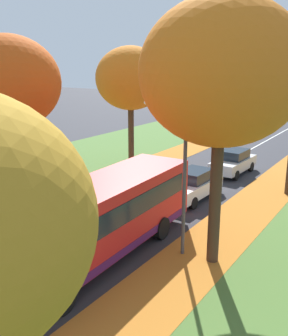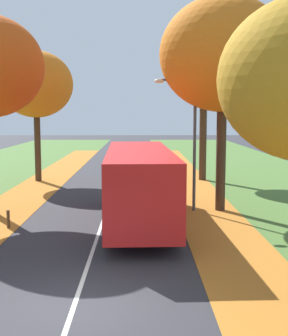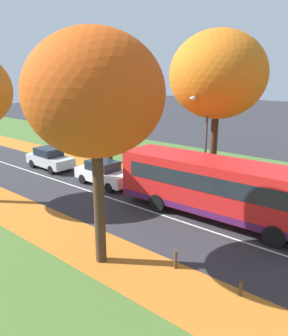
# 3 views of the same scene
# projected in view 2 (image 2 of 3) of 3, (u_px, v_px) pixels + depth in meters

# --- Properties ---
(ground_plane) EXTENTS (160.00, 160.00, 0.00)m
(ground_plane) POSITION_uv_depth(u_px,v_px,m) (73.00, 309.00, 10.71)
(ground_plane) COLOR #2D2D33
(leaf_litter_left) EXTENTS (2.80, 60.00, 0.00)m
(leaf_litter_left) POSITION_uv_depth(u_px,v_px,m) (23.00, 198.00, 24.57)
(leaf_litter_left) COLOR #B26B23
(leaf_litter_left) RESTS_ON grass_verge_left
(grass_verge_right) EXTENTS (12.00, 90.00, 0.01)m
(grass_verge_right) POSITION_uv_depth(u_px,v_px,m) (257.00, 181.00, 30.65)
(grass_verge_right) COLOR #476B2D
(grass_verge_right) RESTS_ON ground
(leaf_litter_right) EXTENTS (2.80, 60.00, 0.00)m
(leaf_litter_right) POSITION_uv_depth(u_px,v_px,m) (198.00, 197.00, 24.65)
(leaf_litter_right) COLOR #B26B23
(leaf_litter_right) RESTS_ON grass_verge_right
(road_centre_line) EXTENTS (0.12, 80.00, 0.01)m
(road_centre_line) POSITION_uv_depth(u_px,v_px,m) (116.00, 181.00, 30.57)
(road_centre_line) COLOR silver
(road_centre_line) RESTS_ON ground
(tree_left_mid) EXTENTS (4.71, 4.71, 8.36)m
(tree_left_mid) POSITION_uv_depth(u_px,v_px,m) (36.00, 85.00, 29.80)
(tree_left_mid) COLOR #422D1E
(tree_left_mid) RESTS_ON ground
(tree_right_near) EXTENTS (5.64, 5.64, 9.56)m
(tree_right_near) POSITION_uv_depth(u_px,v_px,m) (223.00, 55.00, 20.64)
(tree_right_near) COLOR #422D1E
(tree_right_near) RESTS_ON ground
(tree_right_mid) EXTENTS (4.12, 4.12, 8.72)m
(tree_right_mid) POSITION_uv_depth(u_px,v_px,m) (204.00, 76.00, 30.23)
(tree_right_mid) COLOR #422D1E
(tree_right_mid) RESTS_ON ground
(bollard_fourth) EXTENTS (0.12, 0.12, 0.71)m
(bollard_fourth) POSITION_uv_depth(u_px,v_px,m) (8.00, 219.00, 18.10)
(bollard_fourth) COLOR #4C3823
(bollard_fourth) RESTS_ON ground
(streetlamp_right) EXTENTS (1.89, 0.28, 6.00)m
(streetlamp_right) POSITION_uv_depth(u_px,v_px,m) (187.00, 129.00, 20.89)
(streetlamp_right) COLOR #47474C
(streetlamp_right) RESTS_ON ground
(bus) EXTENTS (2.90, 10.47, 2.98)m
(bus) POSITION_uv_depth(u_px,v_px,m) (139.00, 181.00, 18.93)
(bus) COLOR red
(bus) RESTS_ON ground
(car_white_lead) EXTENTS (1.90, 4.26, 1.62)m
(car_white_lead) POSITION_uv_depth(u_px,v_px,m) (138.00, 176.00, 27.13)
(car_white_lead) COLOR silver
(car_white_lead) RESTS_ON ground
(car_silver_following) EXTENTS (1.91, 4.26, 1.62)m
(car_silver_following) POSITION_uv_depth(u_px,v_px,m) (139.00, 164.00, 33.13)
(car_silver_following) COLOR #B7BABF
(car_silver_following) RESTS_ON ground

